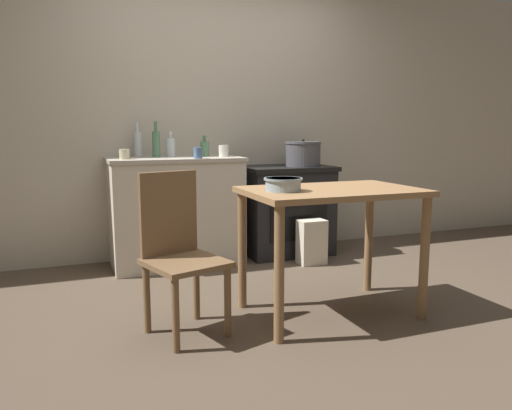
{
  "coord_description": "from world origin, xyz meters",
  "views": [
    {
      "loc": [
        -1.32,
        -2.88,
        1.16
      ],
      "look_at": [
        0.0,
        0.52,
        0.6
      ],
      "focal_mm": 35.0,
      "sensor_mm": 36.0,
      "label": 1
    }
  ],
  "objects": [
    {
      "name": "flour_sack",
      "position": [
        0.64,
        0.85,
        0.19
      ],
      "size": [
        0.23,
        0.16,
        0.38
      ],
      "primitive_type": "cube",
      "color": "beige",
      "rests_on": "ground_plane"
    },
    {
      "name": "wall_back",
      "position": [
        0.0,
        1.58,
        1.27
      ],
      "size": [
        8.0,
        0.07,
        2.55
      ],
      "color": "beige",
      "rests_on": "ground_plane"
    },
    {
      "name": "bottle_mid_left",
      "position": [
        -0.58,
        1.35,
        1.03
      ],
      "size": [
        0.07,
        0.07,
        0.3
      ],
      "color": "#517F5B",
      "rests_on": "counter_cabinet"
    },
    {
      "name": "cup_center_right",
      "position": [
        -0.3,
        1.05,
        0.96
      ],
      "size": [
        0.07,
        0.07,
        0.09
      ],
      "primitive_type": "cylinder",
      "color": "#4C6B99",
      "rests_on": "counter_cabinet"
    },
    {
      "name": "cup_center",
      "position": [
        -0.02,
        1.25,
        0.97
      ],
      "size": [
        0.08,
        0.08,
        0.1
      ],
      "primitive_type": "cylinder",
      "color": "silver",
      "rests_on": "counter_cabinet"
    },
    {
      "name": "bottle_far_left",
      "position": [
        -0.45,
        1.37,
        1.0
      ],
      "size": [
        0.08,
        0.08,
        0.22
      ],
      "color": "silver",
      "rests_on": "counter_cabinet"
    },
    {
      "name": "bottle_left",
      "position": [
        -0.71,
        1.46,
        1.03
      ],
      "size": [
        0.06,
        0.06,
        0.3
      ],
      "color": "silver",
      "rests_on": "counter_cabinet"
    },
    {
      "name": "stove",
      "position": [
        0.59,
        1.28,
        0.41
      ],
      "size": [
        0.82,
        0.58,
        0.82
      ],
      "color": "black",
      "rests_on": "ground_plane"
    },
    {
      "name": "work_table",
      "position": [
        0.21,
        -0.22,
        0.67
      ],
      "size": [
        1.06,
        0.69,
        0.79
      ],
      "color": "#997047",
      "rests_on": "ground_plane"
    },
    {
      "name": "ground_plane",
      "position": [
        0.0,
        0.0,
        0.0
      ],
      "size": [
        14.0,
        14.0,
        0.0
      ],
      "primitive_type": "plane",
      "color": "brown"
    },
    {
      "name": "cup_mid_right",
      "position": [
        -0.86,
        1.18,
        0.96
      ],
      "size": [
        0.08,
        0.08,
        0.08
      ],
      "primitive_type": "cylinder",
      "color": "beige",
      "rests_on": "counter_cabinet"
    },
    {
      "name": "bottle_center_left",
      "position": [
        -0.17,
        1.32,
        0.99
      ],
      "size": [
        0.07,
        0.07,
        0.18
      ],
      "color": "#517F5B",
      "rests_on": "counter_cabinet"
    },
    {
      "name": "mixing_bowl_large",
      "position": [
        -0.12,
        -0.23,
        0.84
      ],
      "size": [
        0.23,
        0.23,
        0.08
      ],
      "color": "#93A8B2",
      "rests_on": "work_table"
    },
    {
      "name": "stock_pot",
      "position": [
        0.72,
        1.2,
        0.93
      ],
      "size": [
        0.33,
        0.33,
        0.25
      ],
      "color": "#4C4C51",
      "rests_on": "stove"
    },
    {
      "name": "chair",
      "position": [
        -0.73,
        -0.15,
        0.48
      ],
      "size": [
        0.5,
        0.5,
        0.92
      ],
      "rotation": [
        0.0,
        0.0,
        0.3
      ],
      "color": "brown",
      "rests_on": "ground_plane"
    },
    {
      "name": "counter_cabinet",
      "position": [
        -0.44,
        1.27,
        0.46
      ],
      "size": [
        1.11,
        0.59,
        0.92
      ],
      "color": "beige",
      "rests_on": "ground_plane"
    }
  ]
}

